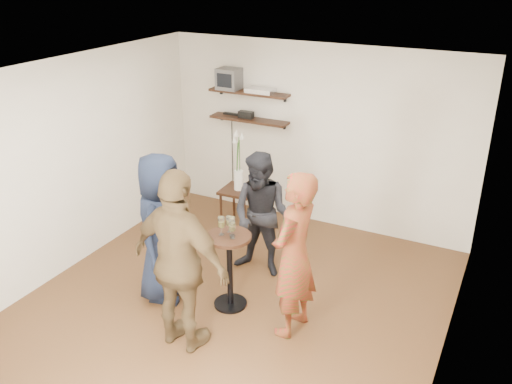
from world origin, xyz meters
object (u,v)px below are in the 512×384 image
crt_monitor (229,79)px  side_table (239,195)px  dvd_deck (261,90)px  person_dark (262,215)px  person_plaid (294,255)px  drinks_table (230,261)px  person_brown (180,263)px  radio (246,115)px  person_navy (161,228)px

crt_monitor → side_table: bearing=-51.7°
crt_monitor → dvd_deck: crt_monitor is taller
person_dark → person_plaid: bearing=-47.7°
person_dark → crt_monitor: bearing=130.0°
drinks_table → person_dark: size_ratio=0.57×
dvd_deck → person_brown: size_ratio=0.21×
radio → dvd_deck: bearing=0.0°
side_table → drinks_table: 1.98m
person_brown → person_navy: bearing=-36.7°
person_brown → dvd_deck: bearing=-71.3°
person_plaid → person_brown: size_ratio=0.94×
crt_monitor → person_brown: 3.50m
dvd_deck → drinks_table: (0.78, -2.32, -1.33)m
crt_monitor → person_plaid: crt_monitor is taller
radio → person_brown: bearing=-73.2°
crt_monitor → person_dark: size_ratio=0.20×
drinks_table → person_dark: person_dark is taller
person_dark → person_brown: size_ratio=0.82×
person_brown → drinks_table: bearing=-90.0°
drinks_table → person_brown: size_ratio=0.47×
dvd_deck → person_plaid: (1.58, -2.40, -1.00)m
drinks_table → person_dark: 0.82m
person_brown → person_plaid: bearing=-134.7°
radio → drinks_table: (1.02, -2.32, -0.95)m
drinks_table → person_navy: size_ratio=0.51×
crt_monitor → person_dark: (1.28, -1.53, -1.24)m
radio → person_brown: (0.94, -3.11, -0.57)m
radio → person_brown: size_ratio=0.12×
drinks_table → person_plaid: size_ratio=0.50×
crt_monitor → person_dark: 2.35m
person_dark → drinks_table: bearing=-90.0°
drinks_table → person_brown: (-0.08, -0.79, 0.38)m
dvd_deck → drinks_table: size_ratio=0.45×
person_navy → person_dark: bearing=-50.3°
radio → person_navy: bearing=-84.5°
person_dark → person_brown: 1.60m
dvd_deck → radio: (-0.23, 0.00, -0.38)m
side_table → person_navy: bearing=-87.6°
radio → person_navy: 2.56m
dvd_deck → person_dark: dvd_deck is taller
crt_monitor → side_table: 1.68m
radio → side_table: size_ratio=0.38×
radio → drinks_table: 2.71m
dvd_deck → person_brown: bearing=-77.3°
dvd_deck → drinks_table: dvd_deck is taller
dvd_deck → person_plaid: size_ratio=0.22×
person_plaid → person_navy: 1.57m
radio → side_table: radio is taller
dvd_deck → person_dark: size_ratio=0.26×
person_brown → side_table: bearing=-67.2°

